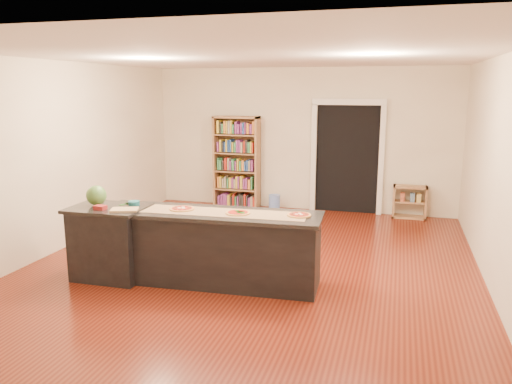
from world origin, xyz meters
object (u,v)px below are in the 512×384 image
(watermelon, at_px, (96,195))
(bookshelf, at_px, (237,162))
(low_shelf, at_px, (410,202))
(kitchen_island, at_px, (210,247))
(side_counter, at_px, (110,242))
(waste_bin, at_px, (274,203))

(watermelon, bearing_deg, bookshelf, 82.95)
(bookshelf, xyz_separation_m, low_shelf, (3.41, 0.03, -0.62))
(kitchen_island, relative_size, low_shelf, 4.49)
(side_counter, distance_m, low_shelf, 5.64)
(bookshelf, height_order, watermelon, bookshelf)
(kitchen_island, distance_m, bookshelf, 4.13)
(low_shelf, xyz_separation_m, watermelon, (-3.92, -4.18, 0.75))
(watermelon, bearing_deg, waste_bin, 71.56)
(kitchen_island, bearing_deg, bookshelf, 100.32)
(side_counter, bearing_deg, low_shelf, 47.50)
(side_counter, xyz_separation_m, low_shelf, (3.74, 4.22, -0.16))
(waste_bin, bearing_deg, bookshelf, 171.48)
(side_counter, bearing_deg, waste_bin, 73.10)
(bookshelf, height_order, waste_bin, bookshelf)
(low_shelf, bearing_deg, watermelon, -133.16)
(side_counter, xyz_separation_m, watermelon, (-0.18, 0.04, 0.59))
(kitchen_island, relative_size, side_counter, 2.92)
(waste_bin, bearing_deg, watermelon, -108.44)
(waste_bin, xyz_separation_m, watermelon, (-1.34, -4.02, 0.90))
(kitchen_island, bearing_deg, low_shelf, 55.46)
(bookshelf, bearing_deg, waste_bin, -8.52)
(kitchen_island, distance_m, low_shelf, 4.71)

